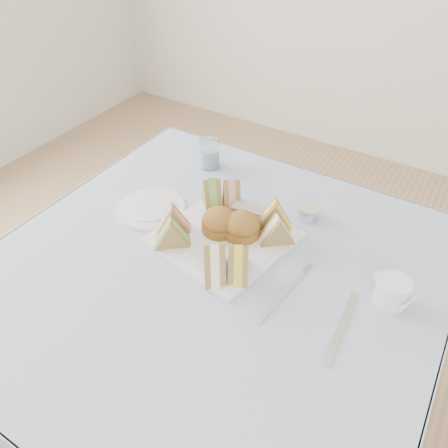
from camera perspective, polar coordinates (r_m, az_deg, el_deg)
The scene contains 21 objects.
floor at distance 1.65m, azimuth -1.09°, elevation -24.14°, with size 4.00×4.00×0.00m, color #9E7751.
table at distance 1.32m, azimuth -1.30°, elevation -17.16°, with size 0.90×0.90×0.74m, color brown.
tablecloth at distance 1.03m, azimuth -1.60°, elevation -5.87°, with size 1.02×1.02×0.01m, color silver.
serving_plate at distance 1.10m, azimuth -0.00°, elevation -1.76°, with size 0.29×0.29×0.01m, color white.
sandwich_fl_a at distance 1.09m, azimuth -6.71°, elevation 0.74°, with size 0.09×0.04×0.08m, color #92774D, non-canonical shape.
sandwich_fl_b at distance 1.05m, azimuth -6.84°, elevation -1.05°, with size 0.09×0.04×0.08m, color #92774D, non-canonical shape.
sandwich_fr_a at distance 0.97m, azimuth 1.88°, elevation -4.57°, with size 0.09×0.04×0.08m, color #92774D, non-canonical shape.
sandwich_fr_b at distance 0.97m, azimuth -1.22°, elevation -4.56°, with size 0.10×0.05×0.09m, color #92774D, non-canonical shape.
sandwich_bl_a at distance 1.16m, azimuth -1.57°, elevation 4.19°, with size 0.10×0.05×0.09m, color #92774D, non-canonical shape.
sandwich_bl_b at distance 1.17m, azimuth 1.02°, elevation 4.18°, with size 0.09×0.04×0.08m, color #92774D, non-canonical shape.
sandwich_br_a at distance 1.06m, azimuth 6.91°, elevation -0.65°, with size 0.09×0.04×0.08m, color #92774D, non-canonical shape.
sandwich_br_b at distance 1.10m, azimuth 6.55°, elevation 1.24°, with size 0.09×0.04×0.08m, color #92774D, non-canonical shape.
scone_left at distance 1.09m, azimuth -0.63°, elevation 0.30°, with size 0.09×0.09×0.06m, color #A97432.
scone_right at distance 1.08m, azimuth 2.37°, elevation -0.26°, with size 0.09×0.09×0.06m, color #A97432.
pastry_slice at distance 1.13m, azimuth 3.26°, elevation 1.34°, with size 0.08×0.03×0.04m, color #CEB975.
side_plate at distance 1.21m, azimuth -9.45°, elevation 2.02°, with size 0.18×0.18×0.01m, color white.
water_glass at distance 1.35m, azimuth -1.91°, elevation 9.14°, with size 0.06×0.06×0.09m, color white.
tea_strainer at distance 1.18m, azimuth 10.98°, elevation 1.45°, with size 0.06×0.06×0.04m, color silver.
knife at distance 0.95m, azimuth 15.10°, elevation -12.84°, with size 0.02×0.20×0.00m, color silver.
fork at distance 0.98m, azimuth 7.58°, elevation -9.34°, with size 0.01×0.19×0.00m, color silver.
creamer_jug at distance 1.00m, azimuth 21.08°, elevation -8.26°, with size 0.07×0.07×0.06m, color white.
Camera 1 is at (0.40, -0.59, 1.48)m, focal length 35.00 mm.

